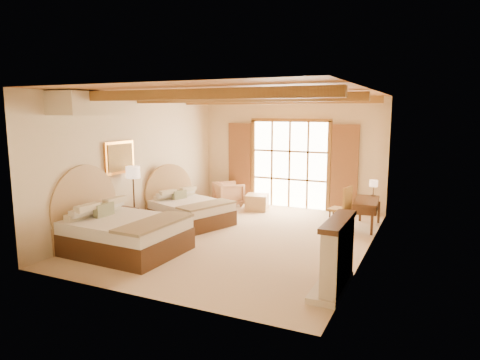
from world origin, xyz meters
The scene contains 19 objects.
floor centered at (0.00, 0.00, 0.00)m, with size 7.00×7.00×0.00m, color #D2B58F.
wall_back centered at (0.00, 3.50, 1.60)m, with size 5.50×5.50×0.00m, color beige.
wall_left centered at (-2.75, 0.00, 1.60)m, with size 7.00×7.00×0.00m, color beige.
wall_right centered at (2.75, 0.00, 1.60)m, with size 7.00×7.00×0.00m, color beige.
ceiling centered at (0.00, 0.00, 3.20)m, with size 7.00×7.00×0.00m, color #B76F3F.
ceiling_beams centered at (0.00, 0.00, 3.08)m, with size 5.39×4.60×0.18m, color olive, non-canonical shape.
french_doors centered at (0.00, 3.44, 1.25)m, with size 3.95×0.08×2.60m.
fireplace centered at (2.60, -2.00, 0.51)m, with size 0.46×1.40×1.16m.
painting centered at (-2.70, -0.75, 1.75)m, with size 0.06×0.95×0.75m.
canopy_valance centered at (-2.40, -2.00, 2.95)m, with size 0.70×1.40×0.45m, color beige.
bed_near centered at (-1.83, -1.91, 0.45)m, with size 2.30×1.77×1.49m.
bed_far centered at (-1.77, 0.54, 0.38)m, with size 2.35×1.99×1.25m.
nightstand centered at (-2.42, -1.08, 0.32)m, with size 0.53×0.53×0.64m, color #4B2816.
floor_lamp centered at (-2.50, -0.56, 1.30)m, with size 0.33×0.33×1.53m.
armchair centered at (-1.68, 2.80, 0.36)m, with size 0.76×0.78×0.71m, color tan.
ottoman centered at (-0.70, 2.67, 0.22)m, with size 0.61×0.61×0.44m, color #9E8552.
desk centered at (2.44, 2.00, 0.37)m, with size 0.66×1.33×0.69m.
desk_chair centered at (1.88, 1.71, 0.32)m, with size 0.54×0.54×1.03m.
desk_lamp centered at (2.52, 2.56, 1.00)m, with size 0.20×0.20×0.40m.
Camera 1 is at (3.94, -8.45, 2.79)m, focal length 32.00 mm.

